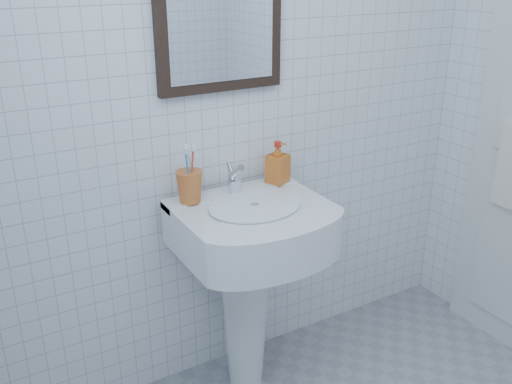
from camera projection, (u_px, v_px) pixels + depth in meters
wall_back at (249, 84)px, 2.22m from camera, size 2.20×0.02×2.50m
washbasin at (248, 266)px, 2.25m from camera, size 0.56×0.41×0.86m
faucet at (234, 180)px, 2.20m from camera, size 0.05×0.12×0.13m
toothbrush_cup at (190, 187)px, 2.12m from camera, size 0.11×0.11×0.12m
soap_dispenser at (278, 162)px, 2.29m from camera, size 0.10×0.10×0.17m
wall_mirror at (220, 5)px, 2.04m from camera, size 0.50×0.04×0.62m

